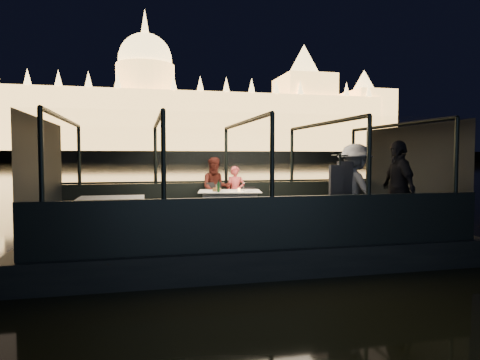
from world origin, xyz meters
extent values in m
plane|color=black|center=(0.00, 80.00, 0.00)|extent=(500.00, 500.00, 0.00)
cube|color=black|center=(0.00, 0.00, 0.00)|extent=(8.60, 4.40, 1.00)
cube|color=black|center=(0.00, 0.00, 0.48)|extent=(8.00, 4.00, 0.04)
cube|color=black|center=(0.00, 2.00, 0.95)|extent=(8.00, 0.08, 0.90)
cube|color=black|center=(0.00, -2.00, 0.95)|extent=(8.00, 0.08, 0.90)
cube|color=#423D33|center=(0.00, 210.00, 1.00)|extent=(400.00, 140.00, 6.00)
cube|color=silver|center=(-0.12, 0.97, 0.89)|extent=(1.62, 1.30, 0.77)
cube|color=white|center=(-2.77, 0.50, 0.89)|extent=(1.36, 0.99, 0.72)
cube|color=black|center=(-0.38, 1.49, 0.95)|extent=(0.56, 0.56, 0.92)
cube|color=black|center=(0.48, 1.42, 0.95)|extent=(0.42, 0.42, 0.80)
imported|color=#D54D4E|center=(0.18, 1.69, 1.25)|extent=(0.54, 0.41, 1.33)
imported|color=#441813|center=(-0.33, 1.69, 1.25)|extent=(0.79, 0.64, 1.56)
imported|color=silver|center=(1.96, -1.20, 1.35)|extent=(0.95, 1.31, 1.83)
imported|color=black|center=(2.77, -1.42, 1.35)|extent=(0.57, 1.15, 1.90)
cylinder|color=#123319|center=(-0.45, 0.63, 1.42)|extent=(0.06, 0.06, 0.27)
cylinder|color=brown|center=(-0.44, 0.90, 1.31)|extent=(0.24, 0.24, 0.08)
cylinder|color=#F3A43C|center=(0.05, 0.74, 1.31)|extent=(0.06, 0.06, 0.08)
cylinder|color=silver|center=(0.26, 0.67, 1.27)|extent=(0.30, 0.30, 0.01)
cylinder|color=silver|center=(-0.32, 0.89, 1.27)|extent=(0.31, 0.31, 0.02)
camera|label=1|loc=(-2.15, -8.88, 2.07)|focal=32.00mm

